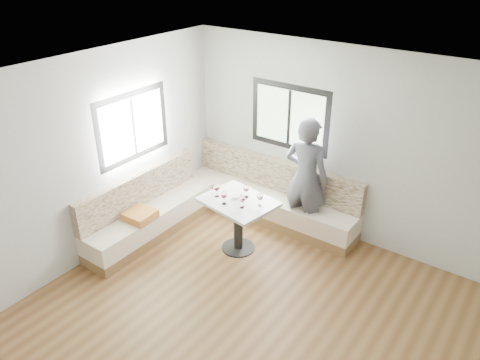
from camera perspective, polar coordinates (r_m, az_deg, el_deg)
name	(u,v)px	position (r m, az deg, el deg)	size (l,w,h in m)	color
room	(238,221)	(4.80, -0.24, -5.02)	(5.01, 5.01, 2.81)	brown
banquette	(218,205)	(7.20, -2.70, -3.10)	(2.90, 2.80, 0.95)	olive
table	(238,213)	(6.49, -0.22, -4.02)	(1.08, 0.90, 0.80)	black
person	(306,178)	(6.76, 8.05, 0.21)	(0.67, 0.44, 1.85)	#4B4B54
olive_ramekin	(236,197)	(6.43, -0.51, -2.09)	(0.09, 0.09, 0.04)	white
wine_glass_a	(217,188)	(6.43, -2.86, -0.96)	(0.09, 0.09, 0.19)	white
wine_glass_b	(224,195)	(6.24, -1.95, -1.86)	(0.09, 0.09, 0.19)	white
wine_glass_c	(242,199)	(6.16, 0.27, -2.29)	(0.09, 0.09, 0.19)	white
wine_glass_d	(246,189)	(6.40, 0.75, -1.05)	(0.09, 0.09, 0.19)	white
wine_glass_e	(260,197)	(6.21, 2.46, -2.07)	(0.09, 0.09, 0.19)	white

